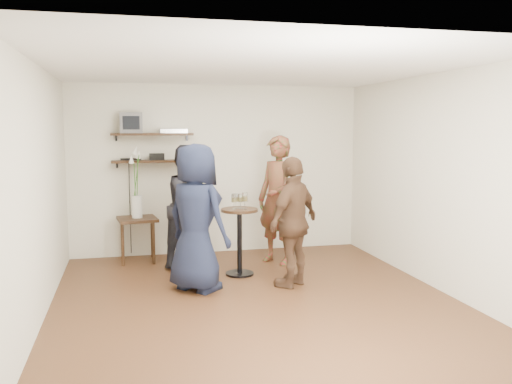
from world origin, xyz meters
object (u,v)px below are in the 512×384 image
(person_navy, at_px, (196,218))
(radio, at_px, (157,157))
(dvd_deck, at_px, (173,131))
(drinks_table, at_px, (240,232))
(person_brown, at_px, (293,222))
(crt_monitor, at_px, (131,123))
(person_plaid, at_px, (278,200))
(person_dark, at_px, (190,206))
(side_table, at_px, (137,225))

(person_navy, bearing_deg, radio, -29.87)
(dvd_deck, xyz_separation_m, person_navy, (0.10, -1.83, -1.01))
(drinks_table, bearing_deg, person_navy, -139.37)
(person_navy, xyz_separation_m, person_brown, (1.18, -0.09, -0.08))
(crt_monitor, bearing_deg, drinks_table, -43.67)
(person_navy, distance_m, person_brown, 1.19)
(crt_monitor, distance_m, dvd_deck, 0.62)
(radio, xyz_separation_m, drinks_table, (0.99, -1.29, -0.95))
(person_plaid, bearing_deg, radio, -152.20)
(drinks_table, bearing_deg, person_plaid, 37.00)
(drinks_table, distance_m, person_dark, 0.89)
(person_brown, bearing_deg, person_plaid, -136.63)
(dvd_deck, height_order, person_navy, dvd_deck)
(person_navy, bearing_deg, dvd_deck, -37.60)
(crt_monitor, xyz_separation_m, person_dark, (0.77, -0.68, -1.16))
(side_table, bearing_deg, dvd_deck, 22.95)
(side_table, distance_m, drinks_table, 1.67)
(dvd_deck, relative_size, radio, 1.82)
(side_table, relative_size, drinks_table, 0.73)
(radio, distance_m, person_navy, 1.97)
(dvd_deck, relative_size, person_brown, 0.25)
(drinks_table, bearing_deg, side_table, 141.10)
(radio, height_order, drinks_table, radio)
(crt_monitor, xyz_separation_m, side_table, (0.05, -0.24, -1.48))
(side_table, distance_m, person_plaid, 2.08)
(person_navy, bearing_deg, person_brown, -135.18)
(person_plaid, bearing_deg, person_brown, -43.37)
(dvd_deck, distance_m, side_table, 1.49)
(radio, bearing_deg, person_dark, -58.98)
(drinks_table, xyz_separation_m, person_dark, (-0.58, 0.61, 0.29))
(person_plaid, bearing_deg, dvd_deck, -156.01)
(side_table, bearing_deg, crt_monitor, 101.54)
(crt_monitor, distance_m, drinks_table, 2.36)
(side_table, distance_m, person_dark, 0.90)
(radio, relative_size, person_navy, 0.12)
(person_dark, distance_m, person_navy, 1.16)
(person_plaid, relative_size, person_brown, 1.15)
(person_dark, height_order, person_navy, person_navy)
(crt_monitor, bearing_deg, person_dark, -41.40)
(crt_monitor, height_order, person_plaid, crt_monitor)
(radio, bearing_deg, person_navy, -79.24)
(radio, distance_m, person_brown, 2.56)
(drinks_table, height_order, person_brown, person_brown)
(dvd_deck, bearing_deg, side_table, -157.05)
(crt_monitor, height_order, person_brown, crt_monitor)
(dvd_deck, xyz_separation_m, radio, (-0.25, 0.00, -0.38))
(person_dark, bearing_deg, dvd_deck, 59.40)
(crt_monitor, height_order, person_navy, crt_monitor)
(crt_monitor, height_order, side_table, crt_monitor)
(drinks_table, bearing_deg, radio, 127.49)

